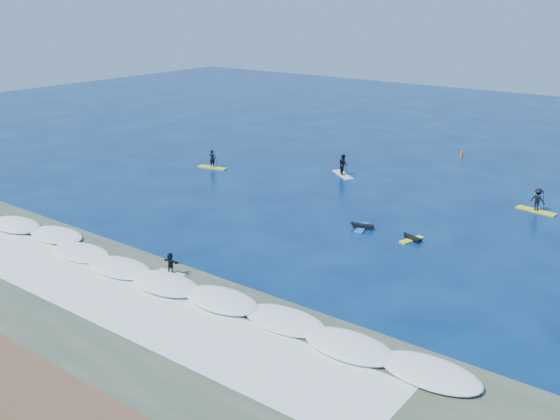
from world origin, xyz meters
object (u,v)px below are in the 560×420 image
Objects in this scene: sup_paddler_right at (538,201)px; prone_paddler_far at (362,227)px; wave_surfer at (171,264)px; sup_paddler_center at (343,166)px; prone_paddler_near at (412,239)px; sup_paddler_left at (212,161)px; marker_buoy at (462,154)px.

prone_paddler_far is at bearing -117.59° from sup_paddler_right.
sup_paddler_right is 1.64× the size of wave_surfer.
sup_paddler_center is 1.00× the size of sup_paddler_right.
prone_paddler_near is (12.58, -11.31, -0.74)m from sup_paddler_center.
sup_paddler_right is 14.67m from prone_paddler_far.
wave_surfer is (3.63, -25.40, -0.09)m from sup_paddler_center.
prone_paddler_far is at bearing 108.58° from prone_paddler_near.
sup_paddler_left is 21.09m from prone_paddler_far.
sup_paddler_left is at bearing -117.76° from sup_paddler_center.
sup_paddler_center is at bearing 65.81° from prone_paddler_near.
sup_paddler_center is 17.60m from sup_paddler_right.
prone_paddler_near is 1.04× the size of wave_surfer.
prone_paddler_near is at bearing -5.06° from sup_paddler_center.
prone_paddler_far is 3.05× the size of marker_buoy.
prone_paddler_far is at bearing -15.81° from sup_paddler_center.
marker_buoy is at bearing -10.47° from prone_paddler_far.
prone_paddler_far is 1.17× the size of wave_surfer.
marker_buoy is (6.17, 13.60, -0.55)m from sup_paddler_center.
sup_paddler_center is 16.93m from prone_paddler_near.
sup_paddler_left is at bearing -158.87° from sup_paddler_right.
sup_paddler_center reaches higher than sup_paddler_left.
sup_paddler_right is at bearing 55.10° from wave_surfer.
sup_paddler_right is at bearing 0.26° from sup_paddler_left.
sup_paddler_center is at bearing 14.50° from sup_paddler_left.
wave_surfer is at bearing -93.73° from marker_buoy.
prone_paddler_near is 2.71× the size of marker_buoy.
wave_surfer is (-5.03, -14.03, 0.62)m from prone_paddler_far.
prone_paddler_near is at bearing 51.26° from wave_surfer.
prone_paddler_near is (24.17, -5.82, -0.52)m from sup_paddler_left.
sup_paddler_right is at bearing -53.79° from prone_paddler_far.
sup_paddler_right is at bearing -5.73° from prone_paddler_near.
marker_buoy is (17.76, 19.09, -0.33)m from sup_paddler_left.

